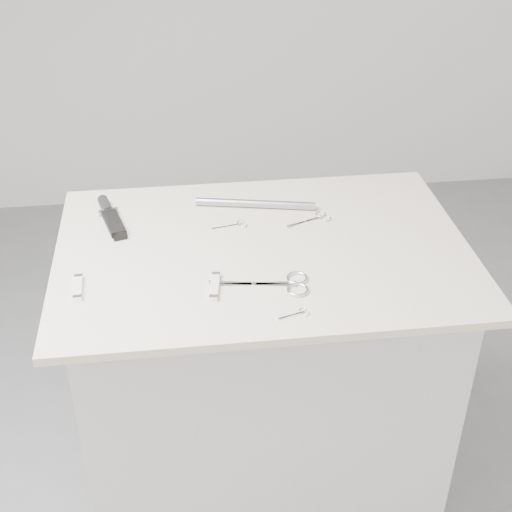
{
  "coord_description": "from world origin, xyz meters",
  "views": [
    {
      "loc": [
        -0.2,
        -1.45,
        1.84
      ],
      "look_at": [
        -0.02,
        -0.04,
        0.92
      ],
      "focal_mm": 50.0,
      "sensor_mm": 36.0,
      "label": 1
    }
  ],
  "objects": [
    {
      "name": "embroidery_scissors_b",
      "position": [
        -0.06,
        0.11,
        0.92
      ],
      "size": [
        0.09,
        0.04,
        0.0
      ],
      "rotation": [
        0.0,
        0.0,
        0.21
      ],
      "color": "silver",
      "rests_on": "display_board"
    },
    {
      "name": "large_shears",
      "position": [
        0.02,
        -0.16,
        0.92
      ],
      "size": [
        0.22,
        0.1,
        0.01
      ],
      "rotation": [
        0.0,
        0.0,
        -0.13
      ],
      "color": "silver",
      "rests_on": "display_board"
    },
    {
      "name": "plinth",
      "position": [
        0.0,
        0.0,
        0.45
      ],
      "size": [
        0.9,
        0.6,
        0.9
      ],
      "primitive_type": "cube",
      "color": "beige",
      "rests_on": "ground"
    },
    {
      "name": "pocket_knife_a",
      "position": [
        -0.43,
        -0.12,
        0.93
      ],
      "size": [
        0.02,
        0.09,
        0.01
      ],
      "rotation": [
        0.0,
        0.0,
        1.61
      ],
      "color": "silver",
      "rests_on": "display_board"
    },
    {
      "name": "ground",
      "position": [
        0.0,
        0.0,
        -0.01
      ],
      "size": [
        4.0,
        4.0,
        0.01
      ],
      "primitive_type": "cube",
      "color": "slate",
      "rests_on": "ground"
    },
    {
      "name": "display_board",
      "position": [
        0.0,
        0.0,
        0.91
      ],
      "size": [
        1.0,
        0.7,
        0.02
      ],
      "primitive_type": "cube",
      "color": "beige",
      "rests_on": "plinth"
    },
    {
      "name": "metal_rail",
      "position": [
        0.01,
        0.2,
        0.93
      ],
      "size": [
        0.32,
        0.09,
        0.02
      ],
      "primitive_type": "cylinder",
      "rotation": [
        0.0,
        1.57,
        -0.21
      ],
      "color": "gray",
      "rests_on": "display_board"
    },
    {
      "name": "sheathed_knife",
      "position": [
        -0.37,
        0.19,
        0.93
      ],
      "size": [
        0.08,
        0.2,
        0.03
      ],
      "rotation": [
        0.0,
        0.0,
        1.83
      ],
      "color": "black",
      "rests_on": "display_board"
    },
    {
      "name": "tiny_scissors",
      "position": [
        0.04,
        -0.27,
        0.92
      ],
      "size": [
        0.07,
        0.04,
        0.0
      ],
      "rotation": [
        0.0,
        0.0,
        0.3
      ],
      "color": "silver",
      "rests_on": "display_board"
    },
    {
      "name": "embroidery_scissors_a",
      "position": [
        0.15,
        0.12,
        0.92
      ],
      "size": [
        0.12,
        0.08,
        0.0
      ],
      "rotation": [
        0.0,
        0.0,
        0.38
      ],
      "color": "silver",
      "rests_on": "display_board"
    },
    {
      "name": "pocket_knife_b",
      "position": [
        -0.13,
        -0.16,
        0.93
      ],
      "size": [
        0.04,
        0.1,
        0.01
      ],
      "rotation": [
        0.0,
        0.0,
        1.42
      ],
      "color": "silver",
      "rests_on": "display_board"
    }
  ]
}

